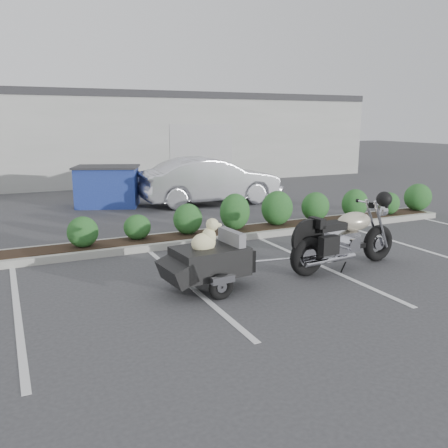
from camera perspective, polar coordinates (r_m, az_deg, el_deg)
name	(u,v)px	position (r m, az deg, el deg)	size (l,w,h in m)	color
ground	(250,264)	(9.28, 3.11, -4.89)	(90.00, 90.00, 0.00)	#38383A
planter_kerb	(243,232)	(11.59, 2.31, -1.00)	(12.00, 1.00, 0.15)	#9E9E93
building	(90,136)	(25.16, -15.82, 10.17)	(26.00, 10.00, 4.00)	#9EA099
motorcycle	(346,238)	(9.18, 14.42, -1.67)	(2.56, 0.91, 1.47)	black
pet_trailer	(209,260)	(7.78, -1.83, -4.34)	(2.05, 1.15, 1.22)	black
sedan	(211,181)	(15.95, -1.62, 5.23)	(1.64, 4.71, 1.55)	silver
dumpster	(107,186)	(15.88, -13.85, 4.46)	(2.37, 2.01, 1.32)	navy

